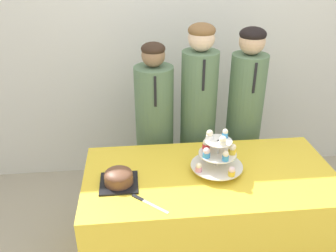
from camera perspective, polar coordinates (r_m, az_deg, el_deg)
name	(u,v)px	position (r m, az deg, el deg)	size (l,w,h in m)	color
wall_back	(184,28)	(3.10, 2.60, 15.51)	(9.00, 0.06, 2.70)	silver
table	(207,218)	(2.44, 6.35, -14.48)	(1.55, 0.77, 0.72)	yellow
round_cake	(119,177)	(2.10, -7.93, -8.12)	(0.22, 0.22, 0.10)	black
cake_knife	(144,201)	(1.99, -3.89, -11.89)	(0.20, 0.18, 0.01)	silver
cupcake_stand	(217,154)	(2.17, 7.93, -4.41)	(0.32, 0.32, 0.28)	silver
student_0	(155,137)	(2.74, -2.13, -1.72)	(0.28, 0.29, 1.38)	#567556
student_1	(198,126)	(2.74, 4.79, 0.05)	(0.27, 0.27, 1.51)	#567556
student_2	(243,126)	(2.83, 11.96, 0.07)	(0.27, 0.27, 1.47)	#567556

